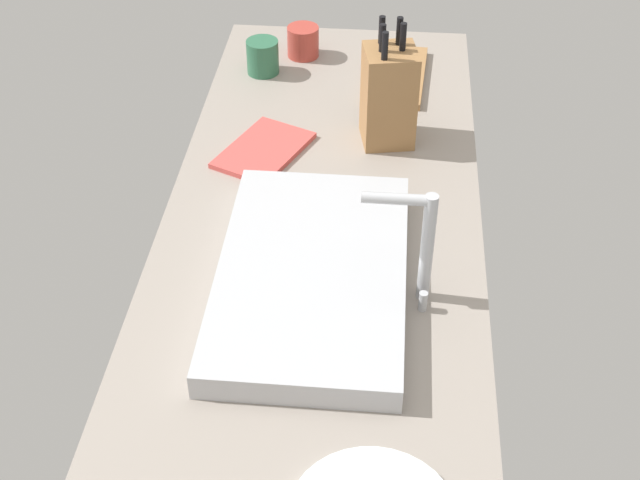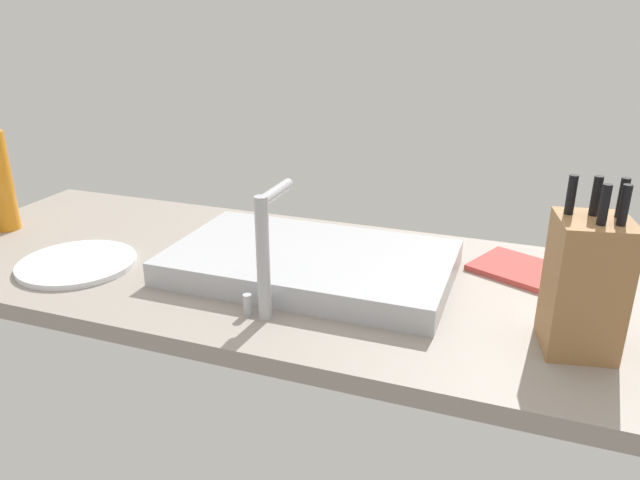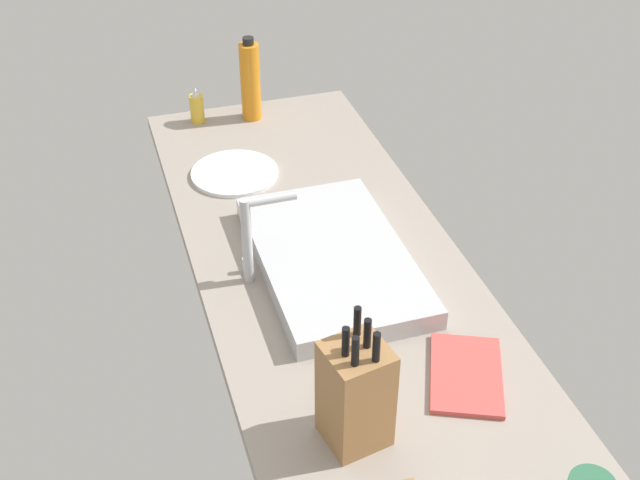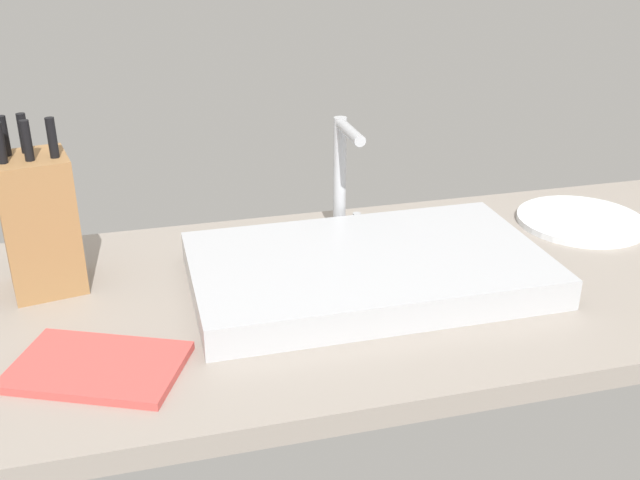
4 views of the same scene
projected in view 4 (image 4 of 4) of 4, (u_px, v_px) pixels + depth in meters
countertop_slab at (324, 297)px, 122.75cm from camera, size 198.16×65.03×3.50cm
sink_basin at (368, 269)px, 122.73cm from camera, size 57.96×34.39×5.11cm
faucet at (343, 169)px, 135.16cm from camera, size 5.50×13.07×22.94cm
knife_block at (39, 222)px, 117.86cm from camera, size 12.98×13.13×28.65cm
dinner_plate at (581, 220)px, 146.70cm from camera, size 24.87×24.87×1.20cm
dish_towel at (98, 367)px, 100.13cm from camera, size 26.55×22.52×1.20cm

